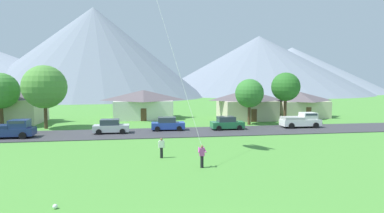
% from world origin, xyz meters
% --- Properties ---
extents(road_strip, '(160.00, 7.33, 0.08)m').
position_xyz_m(road_strip, '(0.00, 27.88, 0.04)').
color(road_strip, '#38383D').
rests_on(road_strip, ground).
extents(mountain_west_ridge, '(87.40, 87.40, 35.09)m').
position_xyz_m(mountain_west_ridge, '(-20.88, 120.52, 17.54)').
color(mountain_west_ridge, slate).
rests_on(mountain_west_ridge, ground).
extents(mountain_far_west_ridge, '(104.64, 104.64, 28.61)m').
position_xyz_m(mountain_far_west_ridge, '(55.89, 142.63, 14.30)').
color(mountain_far_west_ridge, slate).
rests_on(mountain_far_west_ridge, ground).
extents(mountain_central_ridge, '(99.62, 99.62, 24.93)m').
position_xyz_m(mountain_central_ridge, '(81.62, 158.73, 12.46)').
color(mountain_central_ridge, gray).
rests_on(mountain_central_ridge, ground).
extents(house_leftmost, '(9.13, 7.91, 4.87)m').
position_xyz_m(house_leftmost, '(14.52, 39.66, 2.52)').
color(house_leftmost, beige).
rests_on(house_leftmost, ground).
extents(house_left_center, '(10.44, 8.00, 5.57)m').
position_xyz_m(house_left_center, '(-22.49, 40.73, 2.89)').
color(house_left_center, beige).
rests_on(house_left_center, ground).
extents(house_right_center, '(10.19, 7.98, 4.79)m').
position_xyz_m(house_right_center, '(-2.31, 43.52, 2.48)').
color(house_right_center, silver).
rests_on(house_right_center, ground).
extents(house_rightmost, '(9.06, 7.24, 4.45)m').
position_xyz_m(house_rightmost, '(24.66, 41.23, 2.30)').
color(house_rightmost, beige).
rests_on(house_rightmost, ground).
extents(tree_near_left, '(5.70, 5.70, 8.41)m').
position_xyz_m(tree_near_left, '(-15.20, 33.85, 5.55)').
color(tree_near_left, '#4C3823').
rests_on(tree_near_left, ground).
extents(tree_center, '(4.20, 4.20, 7.58)m').
position_xyz_m(tree_center, '(18.40, 33.50, 5.44)').
color(tree_center, '#4C3823').
rests_on(tree_center, ground).
extents(tree_right_of_center, '(4.11, 4.11, 6.62)m').
position_xyz_m(tree_right_of_center, '(12.76, 33.23, 4.54)').
color(tree_right_of_center, '#4C3823').
rests_on(tree_right_of_center, ground).
extents(tree_near_right, '(4.85, 4.85, 7.44)m').
position_xyz_m(tree_near_right, '(-21.42, 35.87, 5.00)').
color(tree_near_right, '#4C3823').
rests_on(tree_near_right, ground).
extents(parked_car_green_west_end, '(4.24, 2.16, 1.68)m').
position_xyz_m(parked_car_green_west_end, '(8.28, 28.96, 0.87)').
color(parked_car_green_west_end, '#237042').
rests_on(parked_car_green_west_end, road_strip).
extents(parked_car_blue_mid_west, '(4.27, 2.22, 1.68)m').
position_xyz_m(parked_car_blue_mid_west, '(0.65, 29.50, 0.87)').
color(parked_car_blue_mid_west, '#2847A8').
rests_on(parked_car_blue_mid_west, road_strip).
extents(parked_car_silver_mid_east, '(4.20, 2.08, 1.68)m').
position_xyz_m(parked_car_silver_mid_east, '(-6.27, 28.29, 0.87)').
color(parked_car_silver_mid_east, '#B7BCC1').
rests_on(parked_car_silver_mid_east, road_strip).
extents(pickup_truck_white_west_side, '(5.26, 2.45, 1.99)m').
position_xyz_m(pickup_truck_white_west_side, '(18.69, 29.14, 1.06)').
color(pickup_truck_white_west_side, white).
rests_on(pickup_truck_white_west_side, road_strip).
extents(pickup_truck_navy_east_side, '(5.24, 2.40, 1.99)m').
position_xyz_m(pickup_truck_navy_east_side, '(-16.91, 26.81, 1.06)').
color(pickup_truck_navy_east_side, navy).
rests_on(pickup_truck_navy_east_side, road_strip).
extents(watcher_person, '(0.56, 0.24, 1.68)m').
position_xyz_m(watcher_person, '(-1.02, 15.39, 0.88)').
color(watcher_person, black).
rests_on(watcher_person, ground).
extents(soccer_ball, '(0.24, 0.24, 0.24)m').
position_xyz_m(soccer_ball, '(-6.93, 5.80, 0.12)').
color(soccer_ball, white).
rests_on(soccer_ball, ground).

